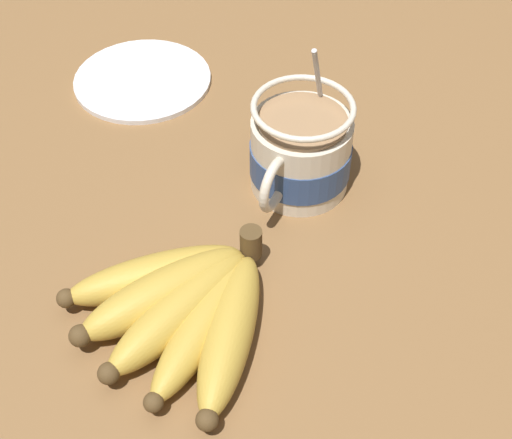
# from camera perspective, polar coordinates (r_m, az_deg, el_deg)

# --- Properties ---
(table) EXTENTS (1.24, 1.24, 0.03)m
(table) POSITION_cam_1_polar(r_m,az_deg,el_deg) (0.69, 2.21, -1.54)
(table) COLOR brown
(table) RESTS_ON ground
(coffee_mug) EXTENTS (0.16, 0.10, 0.15)m
(coffee_mug) POSITION_cam_1_polar(r_m,az_deg,el_deg) (0.70, 3.55, 5.37)
(coffee_mug) COLOR beige
(coffee_mug) RESTS_ON table
(banana_bunch) EXTENTS (0.18, 0.19, 0.04)m
(banana_bunch) POSITION_cam_1_polar(r_m,az_deg,el_deg) (0.60, -5.70, -6.94)
(banana_bunch) COLOR #4C381E
(banana_bunch) RESTS_ON table
(small_plate) EXTENTS (0.16, 0.16, 0.01)m
(small_plate) POSITION_cam_1_polar(r_m,az_deg,el_deg) (0.86, -9.06, 10.99)
(small_plate) COLOR white
(small_plate) RESTS_ON table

